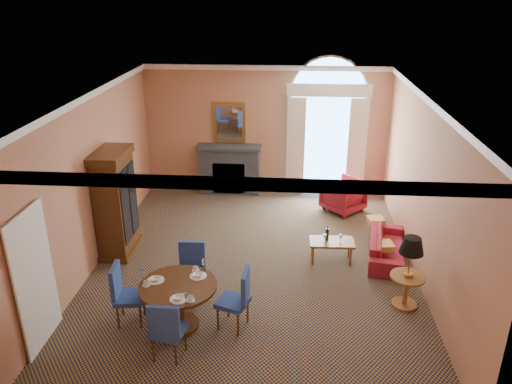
# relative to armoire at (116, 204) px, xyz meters

# --- Properties ---
(ground) EXTENTS (7.50, 7.50, 0.00)m
(ground) POSITION_rel_armoire_xyz_m (2.72, -0.37, -1.01)
(ground) COLOR #13183B
(ground) RESTS_ON ground
(room_envelope) EXTENTS (6.04, 7.52, 3.45)m
(room_envelope) POSITION_rel_armoire_xyz_m (2.69, 0.30, 1.50)
(room_envelope) COLOR tan
(room_envelope) RESTS_ON ground
(armoire) EXTENTS (0.60, 1.07, 2.10)m
(armoire) POSITION_rel_armoire_xyz_m (0.00, 0.00, 0.00)
(armoire) COLOR #3F230E
(armoire) RESTS_ON ground
(dining_table) EXTENTS (1.19, 1.19, 0.95)m
(dining_table) POSITION_rel_armoire_xyz_m (1.71, -2.29, -0.46)
(dining_table) COLOR #3F230E
(dining_table) RESTS_ON ground
(dining_chair_north) EXTENTS (0.49, 0.49, 0.99)m
(dining_chair_north) POSITION_rel_armoire_xyz_m (1.74, -1.45, -0.45)
(dining_chair_north) COLOR navy
(dining_chair_north) RESTS_ON ground
(dining_chair_south) EXTENTS (0.52, 0.52, 0.99)m
(dining_chair_south) POSITION_rel_armoire_xyz_m (1.72, -3.07, -0.45)
(dining_chair_south) COLOR navy
(dining_chair_south) RESTS_ON ground
(dining_chair_east) EXTENTS (0.56, 0.56, 0.99)m
(dining_chair_east) POSITION_rel_armoire_xyz_m (2.63, -2.22, -0.45)
(dining_chair_east) COLOR navy
(dining_chair_east) RESTS_ON ground
(dining_chair_west) EXTENTS (0.50, 0.49, 0.99)m
(dining_chair_west) POSITION_rel_armoire_xyz_m (0.82, -2.22, -0.45)
(dining_chair_west) COLOR navy
(dining_chair_west) RESTS_ON ground
(sofa) EXTENTS (0.91, 1.74, 0.48)m
(sofa) POSITION_rel_armoire_xyz_m (5.27, 0.10, -0.77)
(sofa) COLOR maroon
(sofa) RESTS_ON ground
(armchair) EXTENTS (1.17, 1.17, 0.76)m
(armchair) POSITION_rel_armoire_xyz_m (4.61, 2.29, -0.63)
(armchair) COLOR maroon
(armchair) RESTS_ON ground
(coffee_table) EXTENTS (0.85, 0.49, 0.74)m
(coffee_table) POSITION_rel_armoire_xyz_m (4.19, -0.10, -0.61)
(coffee_table) COLOR #9C622E
(coffee_table) RESTS_ON ground
(side_table) EXTENTS (0.57, 0.57, 1.24)m
(side_table) POSITION_rel_armoire_xyz_m (5.32, -1.47, -0.20)
(side_table) COLOR #9C622E
(side_table) RESTS_ON ground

